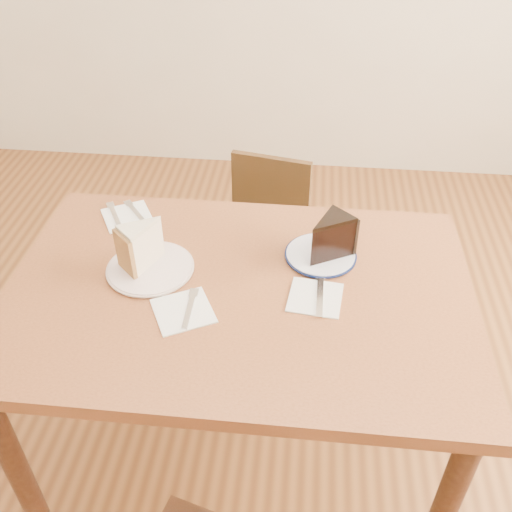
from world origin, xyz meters
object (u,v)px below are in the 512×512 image
at_px(plate_cream, 150,268).
at_px(table, 239,316).
at_px(chair_far, 262,245).
at_px(plate_navy, 321,255).
at_px(carrot_cake, 145,245).
at_px(chocolate_cake, 327,241).

bearing_deg(plate_cream, table, -11.50).
distance_m(table, chair_far, 0.69).
distance_m(plate_navy, carrot_cake, 0.47).
height_order(plate_cream, carrot_cake, carrot_cake).
height_order(plate_navy, chocolate_cake, chocolate_cake).
height_order(plate_cream, plate_navy, same).
height_order(table, carrot_cake, carrot_cake).
height_order(chair_far, chocolate_cake, chocolate_cake).
relative_size(table, plate_navy, 6.40).
relative_size(plate_cream, plate_navy, 1.18).
relative_size(plate_cream, carrot_cake, 1.96).
bearing_deg(plate_navy, chocolate_cake, -42.58).
distance_m(plate_navy, chocolate_cake, 0.06).
bearing_deg(plate_cream, chair_far, 67.78).
relative_size(chair_far, plate_navy, 3.84).
distance_m(chair_far, plate_navy, 0.64).
distance_m(table, plate_cream, 0.27).
height_order(chair_far, carrot_cake, carrot_cake).
bearing_deg(plate_navy, plate_cream, -167.05).
relative_size(chair_far, carrot_cake, 6.36).
bearing_deg(carrot_cake, plate_cream, -13.04).
bearing_deg(plate_navy, chair_far, 112.93).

